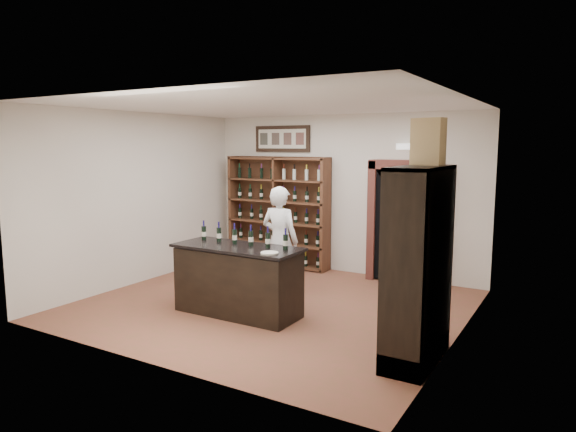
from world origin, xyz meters
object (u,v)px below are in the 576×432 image
Objects in this scene: tasting_counter at (238,280)px; side_cabinet at (420,296)px; wine_shelf at (279,211)px; shopkeeper at (280,241)px; counter_bottle_0 at (204,233)px; wine_crate at (428,142)px.

tasting_counter is 2.75m from side_cabinet.
wine_shelf reaches higher than shopkeeper.
tasting_counter is at bearing -69.44° from wine_shelf.
tasting_counter is 0.96m from counter_bottle_0.
wine_crate is at bearing 100.68° from side_cabinet.
side_cabinet is 3.10m from shopkeeper.
tasting_counter is (1.10, -2.93, -0.61)m from wine_shelf.
wine_shelf is 1.17× the size of tasting_counter.
side_cabinet is at bearing -40.21° from wine_shelf.
counter_bottle_0 is 3.49m from side_cabinet.
shopkeeper is at bearing 55.24° from counter_bottle_0.
tasting_counter is at bearing 173.72° from side_cabinet.
wine_crate is at bearing -0.54° from tasting_counter.
wine_crate reaches higher than shopkeeper.
tasting_counter is 1.23m from shopkeeper.
wine_shelf is 2.83m from counter_bottle_0.
wine_crate reaches higher than side_cabinet.
tasting_counter is 3.58× the size of wine_crate.
shopkeeper is 3.38× the size of wine_crate.
side_cabinet is 1.73m from wine_crate.
tasting_counter is 3.32m from wine_crate.
side_cabinet reaches higher than shopkeeper.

